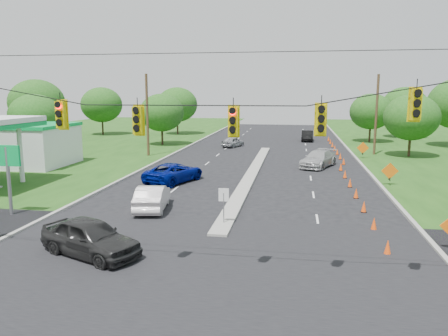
# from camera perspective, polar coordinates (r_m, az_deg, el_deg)

# --- Properties ---
(ground) EXTENTS (160.00, 160.00, 0.00)m
(ground) POSITION_cam_1_polar(r_m,az_deg,el_deg) (18.02, -3.24, -13.20)
(ground) COLOR black
(ground) RESTS_ON ground
(cross_street) EXTENTS (160.00, 14.00, 0.02)m
(cross_street) POSITION_cam_1_polar(r_m,az_deg,el_deg) (18.02, -3.24, -13.20)
(cross_street) COLOR black
(cross_street) RESTS_ON ground
(curb_left) EXTENTS (0.25, 110.00, 0.16)m
(curb_left) POSITION_cam_1_polar(r_m,az_deg,el_deg) (48.69, -7.16, 1.50)
(curb_left) COLOR gray
(curb_left) RESTS_ON ground
(curb_right) EXTENTS (0.25, 110.00, 0.16)m
(curb_right) POSITION_cam_1_polar(r_m,az_deg,el_deg) (47.14, 17.10, 0.86)
(curb_right) COLOR gray
(curb_right) RESTS_ON ground
(median) EXTENTS (1.00, 34.00, 0.18)m
(median) POSITION_cam_1_polar(r_m,az_deg,el_deg) (38.01, 3.67, -0.82)
(median) COLOR gray
(median) RESTS_ON ground
(median_sign) EXTENTS (0.55, 0.06, 2.05)m
(median_sign) POSITION_cam_1_polar(r_m,az_deg,el_deg) (23.16, -0.04, -4.09)
(median_sign) COLOR gray
(median_sign) RESTS_ON ground
(signal_span) EXTENTS (25.60, 0.32, 9.00)m
(signal_span) POSITION_cam_1_polar(r_m,az_deg,el_deg) (15.76, -4.39, 2.23)
(signal_span) COLOR #422D1C
(signal_span) RESTS_ON ground
(utility_pole_far_left) EXTENTS (0.28, 0.28, 9.00)m
(utility_pole_far_left) POSITION_cam_1_polar(r_m,az_deg,el_deg) (48.99, -9.99, 6.77)
(utility_pole_far_left) COLOR #422D1C
(utility_pole_far_left) RESTS_ON ground
(utility_pole_far_right) EXTENTS (0.28, 0.28, 9.00)m
(utility_pole_far_right) POSITION_cam_1_polar(r_m,az_deg,el_deg) (51.98, 19.27, 6.54)
(utility_pole_far_right) COLOR #422D1C
(utility_pole_far_right) RESTS_ON ground
(cone_0) EXTENTS (0.32, 0.32, 0.70)m
(cone_0) POSITION_cam_1_polar(r_m,az_deg,el_deg) (20.72, 20.59, -9.66)
(cone_0) COLOR #FF4E0F
(cone_0) RESTS_ON ground
(cone_1) EXTENTS (0.32, 0.32, 0.70)m
(cone_1) POSITION_cam_1_polar(r_m,az_deg,el_deg) (24.00, 19.00, -6.90)
(cone_1) COLOR #FF4E0F
(cone_1) RESTS_ON ground
(cone_2) EXTENTS (0.32, 0.32, 0.70)m
(cone_2) POSITION_cam_1_polar(r_m,az_deg,el_deg) (27.33, 17.81, -4.80)
(cone_2) COLOR #FF4E0F
(cone_2) RESTS_ON ground
(cone_3) EXTENTS (0.32, 0.32, 0.70)m
(cone_3) POSITION_cam_1_polar(r_m,az_deg,el_deg) (30.69, 16.88, -3.16)
(cone_3) COLOR #FF4E0F
(cone_3) RESTS_ON ground
(cone_4) EXTENTS (0.32, 0.32, 0.70)m
(cone_4) POSITION_cam_1_polar(r_m,az_deg,el_deg) (34.09, 16.13, -1.84)
(cone_4) COLOR #FF4E0F
(cone_4) RESTS_ON ground
(cone_5) EXTENTS (0.32, 0.32, 0.70)m
(cone_5) POSITION_cam_1_polar(r_m,az_deg,el_deg) (37.50, 15.53, -0.77)
(cone_5) COLOR #FF4E0F
(cone_5) RESTS_ON ground
(cone_6) EXTENTS (0.32, 0.32, 0.70)m
(cone_6) POSITION_cam_1_polar(r_m,az_deg,el_deg) (40.93, 15.02, 0.13)
(cone_6) COLOR #FF4E0F
(cone_6) RESTS_ON ground
(cone_7) EXTENTS (0.32, 0.32, 0.70)m
(cone_7) POSITION_cam_1_polar(r_m,az_deg,el_deg) (44.43, 15.37, 0.87)
(cone_7) COLOR #FF4E0F
(cone_7) RESTS_ON ground
(cone_8) EXTENTS (0.32, 0.32, 0.70)m
(cone_8) POSITION_cam_1_polar(r_m,az_deg,el_deg) (47.87, 14.95, 1.52)
(cone_8) COLOR #FF4E0F
(cone_8) RESTS_ON ground
(cone_9) EXTENTS (0.32, 0.32, 0.70)m
(cone_9) POSITION_cam_1_polar(r_m,az_deg,el_deg) (51.33, 14.58, 2.08)
(cone_9) COLOR #FF4E0F
(cone_9) RESTS_ON ground
(cone_10) EXTENTS (0.32, 0.32, 0.70)m
(cone_10) POSITION_cam_1_polar(r_m,az_deg,el_deg) (54.78, 14.26, 2.57)
(cone_10) COLOR #FF4E0F
(cone_10) RESTS_ON ground
(cone_11) EXTENTS (0.32, 0.32, 0.70)m
(cone_11) POSITION_cam_1_polar(r_m,az_deg,el_deg) (58.25, 13.98, 3.00)
(cone_11) COLOR #FF4E0F
(cone_11) RESTS_ON ground
(cone_12) EXTENTS (0.32, 0.32, 0.70)m
(cone_12) POSITION_cam_1_polar(r_m,az_deg,el_deg) (61.71, 13.73, 3.39)
(cone_12) COLOR #FF4E0F
(cone_12) RESTS_ON ground
(cone_13) EXTENTS (0.32, 0.32, 0.70)m
(cone_13) POSITION_cam_1_polar(r_m,az_deg,el_deg) (65.18, 13.51, 3.73)
(cone_13) COLOR #FF4E0F
(cone_13) RESTS_ON ground
(work_sign_1) EXTENTS (1.27, 0.58, 1.37)m
(work_sign_1) POSITION_cam_1_polar(r_m,az_deg,el_deg) (35.41, 20.84, -0.45)
(work_sign_1) COLOR black
(work_sign_1) RESTS_ON ground
(work_sign_2) EXTENTS (1.27, 0.58, 1.37)m
(work_sign_2) POSITION_cam_1_polar(r_m,az_deg,el_deg) (49.05, 17.67, 2.45)
(work_sign_2) COLOR black
(work_sign_2) RESTS_ON ground
(tree_2) EXTENTS (5.88, 5.88, 6.86)m
(tree_2) POSITION_cam_1_polar(r_m,az_deg,el_deg) (54.95, -23.47, 6.26)
(tree_2) COLOR black
(tree_2) RESTS_ON ground
(tree_3) EXTENTS (7.56, 7.56, 8.82)m
(tree_3) POSITION_cam_1_polar(r_m,az_deg,el_deg) (66.56, -23.27, 7.84)
(tree_3) COLOR black
(tree_3) RESTS_ON ground
(tree_4) EXTENTS (6.72, 6.72, 7.84)m
(tree_4) POSITION_cam_1_polar(r_m,az_deg,el_deg) (75.20, -15.69, 7.95)
(tree_4) COLOR black
(tree_4) RESTS_ON ground
(tree_5) EXTENTS (5.88, 5.88, 6.86)m
(tree_5) POSITION_cam_1_polar(r_m,az_deg,el_deg) (58.94, -8.14, 7.17)
(tree_5) COLOR black
(tree_5) RESTS_ON ground
(tree_6) EXTENTS (6.72, 6.72, 7.84)m
(tree_6) POSITION_cam_1_polar(r_m,az_deg,el_deg) (73.87, -6.13, 8.23)
(tree_6) COLOR black
(tree_6) RESTS_ON ground
(tree_9) EXTENTS (5.88, 5.88, 6.86)m
(tree_9) POSITION_cam_1_polar(r_m,az_deg,el_deg) (51.73, 23.29, 6.09)
(tree_9) COLOR black
(tree_9) RESTS_ON ground
(tree_11) EXTENTS (6.72, 6.72, 7.84)m
(tree_11) POSITION_cam_1_polar(r_m,az_deg,el_deg) (73.04, 22.50, 7.52)
(tree_11) COLOR black
(tree_11) RESTS_ON ground
(tree_12) EXTENTS (5.88, 5.88, 6.86)m
(tree_12) POSITION_cam_1_polar(r_m,az_deg,el_deg) (65.05, 18.65, 7.00)
(tree_12) COLOR black
(tree_12) RESTS_ON ground
(black_sedan) EXTENTS (5.27, 3.77, 1.67)m
(black_sedan) POSITION_cam_1_polar(r_m,az_deg,el_deg) (20.05, -17.07, -8.66)
(black_sedan) COLOR black
(black_sedan) RESTS_ON ground
(white_sedan) EXTENTS (2.34, 4.84, 1.53)m
(white_sedan) POSITION_cam_1_polar(r_m,az_deg,el_deg) (26.84, -9.34, -3.80)
(white_sedan) COLOR silver
(white_sedan) RESTS_ON ground
(blue_pickup) EXTENTS (4.33, 6.10, 1.55)m
(blue_pickup) POSITION_cam_1_polar(r_m,az_deg,el_deg) (34.75, -6.55, -0.58)
(blue_pickup) COLOR #010F76
(blue_pickup) RESTS_ON ground
(silver_car_far) EXTENTS (4.08, 5.83, 1.57)m
(silver_car_far) POSITION_cam_1_polar(r_m,az_deg,el_deg) (42.39, 12.21, 1.17)
(silver_car_far) COLOR #A8A8A8
(silver_car_far) RESTS_ON ground
(silver_car_oncoming) EXTENTS (2.88, 4.19, 1.32)m
(silver_car_oncoming) POSITION_cam_1_polar(r_m,az_deg,el_deg) (56.73, 1.16, 3.44)
(silver_car_oncoming) COLOR gray
(silver_car_oncoming) RESTS_ON ground
(dark_car_receding) EXTENTS (1.73, 4.65, 1.52)m
(dark_car_receding) POSITION_cam_1_polar(r_m,az_deg,el_deg) (64.82, 10.82, 4.16)
(dark_car_receding) COLOR black
(dark_car_receding) RESTS_ON ground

